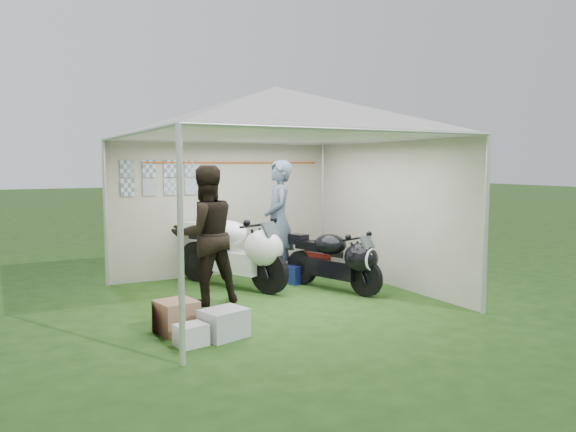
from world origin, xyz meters
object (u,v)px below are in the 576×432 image
at_px(person_dark_jacket, 205,235).
at_px(crate_2, 191,335).
at_px(motorcycle_black, 338,259).
at_px(crate_1, 176,317).
at_px(person_blue_jacket, 279,221).
at_px(equipment_box, 324,256).
at_px(crate_0, 224,323).
at_px(motorcycle_white, 237,250).
at_px(paddock_stand, 298,274).
at_px(canopy_tent, 274,118).

bearing_deg(person_dark_jacket, crate_2, 63.86).
bearing_deg(motorcycle_black, crate_2, -170.70).
relative_size(motorcycle_black, crate_1, 4.21).
relative_size(person_blue_jacket, crate_1, 4.79).
bearing_deg(person_blue_jacket, equipment_box, 128.37).
distance_m(crate_0, crate_1, 0.60).
relative_size(person_dark_jacket, crate_2, 6.06).
bearing_deg(motorcycle_black, equipment_box, 47.34).
height_order(motorcycle_white, motorcycle_black, motorcycle_white).
height_order(paddock_stand, equipment_box, equipment_box).
bearing_deg(paddock_stand, motorcycle_black, -71.69).
bearing_deg(equipment_box, paddock_stand, -142.93).
height_order(motorcycle_black, person_blue_jacket, person_blue_jacket).
bearing_deg(motorcycle_black, person_blue_jacket, 94.14).
relative_size(person_dark_jacket, equipment_box, 3.51).
height_order(person_dark_jacket, person_blue_jacket, person_blue_jacket).
height_order(equipment_box, crate_0, equipment_box).
distance_m(person_dark_jacket, crate_0, 1.78).
height_order(person_dark_jacket, equipment_box, person_dark_jacket).
distance_m(equipment_box, crate_1, 4.21).
bearing_deg(crate_0, canopy_tent, 46.65).
bearing_deg(crate_1, paddock_stand, 34.05).
bearing_deg(crate_2, crate_0, 13.62).
bearing_deg(equipment_box, motorcycle_white, -163.17).
bearing_deg(canopy_tent, motorcycle_black, -3.35).
xyz_separation_m(motorcycle_black, crate_2, (-2.78, -1.45, -0.38)).
distance_m(equipment_box, crate_0, 4.15).
bearing_deg(equipment_box, crate_1, -145.11).
bearing_deg(crate_1, motorcycle_black, 18.44).
relative_size(person_blue_jacket, equipment_box, 3.65).
bearing_deg(person_dark_jacket, crate_0, 75.98).
bearing_deg(crate_1, canopy_tent, 29.45).
xyz_separation_m(person_blue_jacket, crate_2, (-2.33, -2.54, -0.88)).
height_order(motorcycle_black, equipment_box, motorcycle_black).
relative_size(motorcycle_white, equipment_box, 3.76).
xyz_separation_m(motorcycle_white, person_blue_jacket, (0.83, 0.20, 0.39)).
height_order(crate_0, crate_1, crate_1).
relative_size(canopy_tent, motorcycle_black, 3.24).
bearing_deg(person_blue_jacket, person_dark_jacket, -41.59).
relative_size(motorcycle_white, person_blue_jacket, 1.03).
distance_m(paddock_stand, equipment_box, 1.17).
bearing_deg(person_dark_jacket, canopy_tent, 169.94).
bearing_deg(equipment_box, motorcycle_black, -114.34).
height_order(person_dark_jacket, crate_0, person_dark_jacket).
bearing_deg(equipment_box, person_blue_jacket, -160.81).
distance_m(motorcycle_black, equipment_box, 1.64).
xyz_separation_m(equipment_box, crate_2, (-3.45, -2.93, -0.16)).
relative_size(crate_1, crate_2, 1.31).
relative_size(person_dark_jacket, crate_1, 4.61).
distance_m(motorcycle_white, motorcycle_black, 1.56).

